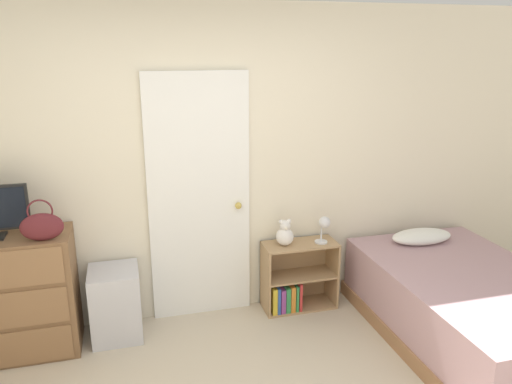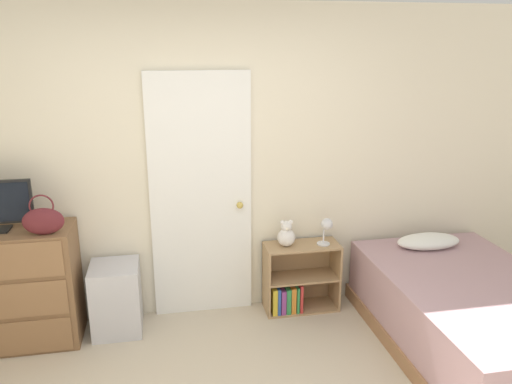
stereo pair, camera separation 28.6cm
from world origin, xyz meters
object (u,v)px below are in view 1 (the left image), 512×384
Objects in this scene: bookshelf at (293,282)px; desk_lamp at (324,225)px; dresser at (1,297)px; storage_bin at (116,303)px; bed at (469,307)px; teddy_bear at (285,234)px; handbag at (42,226)px.

bookshelf is 2.69× the size of desk_lamp.
bookshelf is at bearing 169.42° from desk_lamp.
dresser reaches higher than storage_bin.
desk_lamp is at bearing 138.66° from bed.
bed is (1.23, -0.83, -0.42)m from teddy_bear.
bookshelf is 2.77× the size of teddy_bear.
handbag is 2.09m from bookshelf.
storage_bin is 0.89× the size of bookshelf.
dresser is 1.85× the size of storage_bin.
desk_lamp is (2.53, 0.04, 0.30)m from dresser.
handbag is at bearing -173.13° from bookshelf.
dresser is 0.68m from handbag.
storage_bin is at bearing 163.65° from bed.
desk_lamp is (0.33, -0.04, 0.06)m from teddy_bear.
dresser is at bearing 158.55° from handbag.
handbag reaches higher than bookshelf.
teddy_bear is 1.54m from bed.
bookshelf is at bearing 2.37° from storage_bin.
bed is (3.42, -0.74, -0.18)m from dresser.
storage_bin is (0.43, 0.17, -0.75)m from handbag.
teddy_bear is (1.84, 0.22, -0.33)m from handbag.
desk_lamp is at bearing -6.91° from teddy_bear.
dresser is 0.81m from storage_bin.
storage_bin is at bearing 2.13° from dresser.
desk_lamp is (0.25, -0.05, 0.53)m from bookshelf.
dresser is 3.49× the size of handbag.
storage_bin is 2.38× the size of desk_lamp.
desk_lamp reaches higher than storage_bin.
handbag is 1.30× the size of teddy_bear.
storage_bin is 0.29× the size of bed.
dresser reaches higher than bed.
handbag is 0.47× the size of bookshelf.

